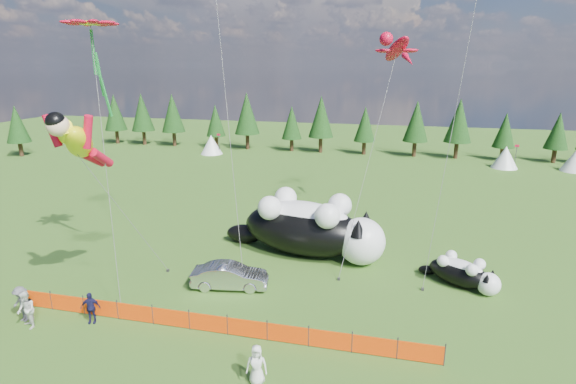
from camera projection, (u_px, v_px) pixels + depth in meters
The scene contains 15 objects.
ground at pixel (230, 302), 24.86m from camera, with size 160.00×160.00×0.00m, color #123409.
safety_fence at pixel (208, 323), 21.91m from camera, with size 22.06×0.06×1.10m.
tree_line at pixel (338, 126), 65.86m from camera, with size 90.00×4.00×8.00m, color black, non-canonical shape.
festival_tents at pixel (415, 153), 59.40m from camera, with size 50.00×3.20×2.80m, color white, non-canonical shape.
cat_large at pixel (310, 227), 30.59m from camera, with size 11.64×5.68×4.23m.
cat_small at pixel (463, 273), 26.43m from camera, with size 4.49×3.41×1.79m.
car at pixel (230, 276), 26.27m from camera, with size 1.55×4.45×1.47m, color silver.
spectator_b at pixel (26, 310), 22.13m from camera, with size 0.96×0.57×1.98m, color silver.
spectator_c at pixel (90, 308), 22.65m from camera, with size 0.98×0.50×1.67m, color #16153B.
spectator_d at pixel (22, 304), 22.77m from camera, with size 1.23×0.63×1.90m, color #535357.
spectator_e at pixel (257, 365), 18.22m from camera, with size 0.87×0.57×1.78m, color silver.
superhero_kite at pixel (79, 143), 22.56m from camera, with size 5.47×7.10×11.32m.
gecko_kite at pixel (397, 49), 32.80m from camera, with size 4.99×13.93×17.31m.
flower_kite at pixel (91, 26), 24.70m from camera, with size 5.38×6.73×15.82m.
diamond_kite_a at pixel (217, 7), 27.94m from camera, with size 3.83×6.44×18.35m.
Camera 1 is at (8.34, -20.89, 12.62)m, focal length 28.00 mm.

